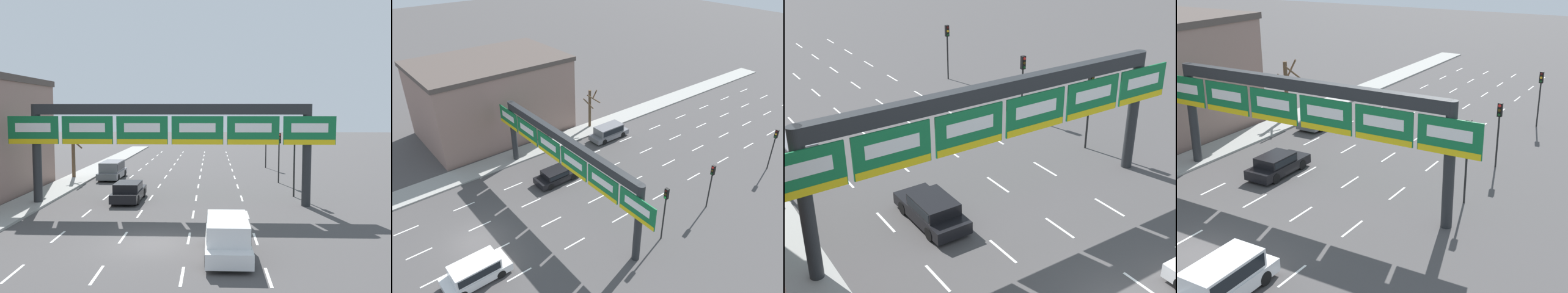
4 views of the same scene
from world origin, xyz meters
The scene contains 10 objects.
ground_plane centered at (0.00, 0.00, 0.00)m, with size 220.00×220.00×0.00m, color #474444.
lane_dashes centered at (0.00, 13.50, 0.00)m, with size 10.02×67.00×0.01m.
sign_gantry centered at (0.00, 8.60, 5.22)m, with size 21.64×0.70×6.79m.
car_black centered at (-3.06, 9.78, 0.73)m, with size 1.87×4.46×1.36m.
suv_grey centered at (-6.50, 19.67, 0.92)m, with size 1.88×4.78×1.65m.
suv_white centered at (3.47, -1.56, 0.94)m, with size 1.96×4.77×1.68m.
traffic_light_near_gantry centered at (8.83, 11.77, 3.51)m, with size 0.30×0.35×4.94m.
traffic_light_mid_block centered at (8.65, 17.96, 3.15)m, with size 0.30×0.35×4.40m.
traffic_light_far_end centered at (8.77, 28.15, 3.24)m, with size 0.30×0.35×4.54m.
tree_bare_second centered at (-10.02, 19.71, 2.82)m, with size 1.54×1.93×4.97m.
Camera 1 is at (2.78, -20.18, 6.34)m, focal length 40.00 mm.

